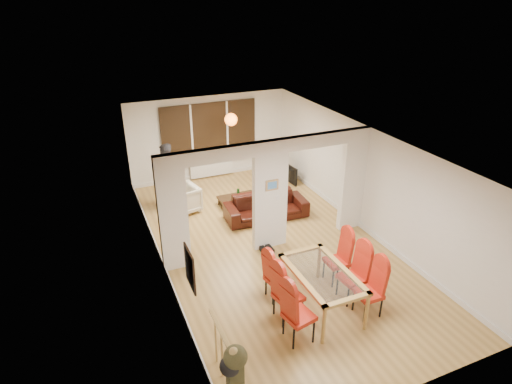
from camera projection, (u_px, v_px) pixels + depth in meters
floor at (269, 245)px, 10.11m from camera, size 5.00×9.00×0.01m
room_walls at (270, 196)px, 9.55m from camera, size 5.00×9.00×2.60m
divider_wall at (270, 196)px, 9.55m from camera, size 5.00×0.18×2.60m
bay_window_blinds at (210, 132)px, 13.15m from camera, size 3.00×0.08×1.80m
radiator at (212, 168)px, 13.63m from camera, size 1.40×0.08×0.50m
pendant_light at (231, 120)px, 12.03m from camera, size 0.36×0.36×0.36m
stair_newel at (223, 352)px, 6.42m from camera, size 0.40×1.20×1.10m
wall_poster at (190, 269)px, 6.55m from camera, size 0.04×0.52×0.67m
pillar_photo at (272, 185)px, 9.34m from camera, size 0.30×0.03×0.25m
dining_table at (321, 290)px, 7.97m from camera, size 0.97×1.72×0.81m
dining_chair_la at (299, 312)px, 7.18m from camera, size 0.54×0.54×1.15m
dining_chair_lb at (289, 293)px, 7.63m from camera, size 0.53×0.53×1.15m
dining_chair_lc at (277, 276)px, 8.19m from camera, size 0.48×0.48×1.02m
dining_chair_ra at (369, 290)px, 7.75m from camera, size 0.44×0.44×1.08m
dining_chair_rb at (352, 275)px, 8.13m from camera, size 0.50×0.50×1.13m
dining_chair_rc at (337, 258)px, 8.65m from camera, size 0.44×0.44×1.09m
sofa at (266, 206)px, 11.21m from camera, size 2.20×0.97×0.63m
armchair at (183, 199)px, 11.50m from camera, size 0.92×0.94×0.73m
person at (166, 176)px, 11.50m from camera, size 0.67×0.45×1.83m
television at (285, 173)px, 13.31m from camera, size 1.00×0.21×0.57m
coffee_table at (238, 200)px, 11.97m from camera, size 1.08×0.56×0.24m
bottle at (238, 193)px, 11.78m from camera, size 0.07×0.07×0.29m
bowl at (240, 197)px, 11.83m from camera, size 0.23×0.23×0.06m
shoes at (267, 250)px, 9.82m from camera, size 0.26×0.28×0.11m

